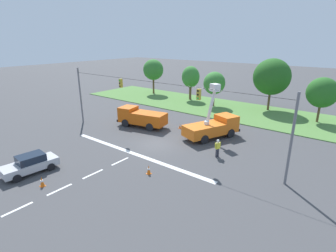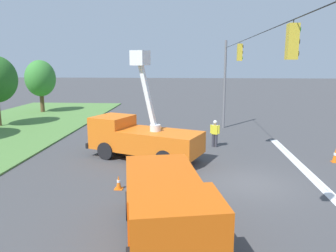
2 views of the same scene
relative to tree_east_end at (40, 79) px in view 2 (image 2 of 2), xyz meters
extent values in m
plane|color=#424244|center=(-20.04, -19.02, -3.72)|extent=(200.00, 200.00, 0.00)
cube|color=silver|center=(-20.04, -22.18, -3.71)|extent=(17.60, 0.50, 0.01)
cylinder|color=slate|center=(-7.04, -19.02, -0.12)|extent=(0.20, 0.20, 7.20)
cylinder|color=black|center=(-20.04, -19.02, 2.88)|extent=(26.00, 0.03, 0.03)
cylinder|color=black|center=(-25.10, -19.02, 2.83)|extent=(0.02, 0.02, 0.10)
cube|color=gold|center=(-25.10, -19.02, 2.30)|extent=(0.32, 0.28, 0.96)
cylinder|color=green|center=(-25.10, -19.18, 2.62)|extent=(0.16, 0.05, 0.16)
cylinder|color=black|center=(-25.10, -19.18, 2.30)|extent=(0.16, 0.05, 0.16)
cylinder|color=black|center=(-25.10, -19.18, 1.98)|extent=(0.16, 0.05, 0.16)
cylinder|color=black|center=(-15.05, -19.02, 2.83)|extent=(0.02, 0.02, 0.10)
cube|color=gold|center=(-15.05, -19.02, 2.30)|extent=(0.32, 0.28, 0.96)
cylinder|color=black|center=(-15.05, -19.18, 2.62)|extent=(0.16, 0.05, 0.16)
cylinder|color=black|center=(-15.05, -19.18, 2.30)|extent=(0.16, 0.05, 0.16)
cylinder|color=green|center=(-15.05, -19.18, 1.98)|extent=(0.16, 0.05, 0.16)
cylinder|color=brown|center=(0.00, 0.00, -2.59)|extent=(0.43, 0.43, 2.25)
ellipsoid|color=#387F33|center=(0.00, 0.00, 0.03)|extent=(3.52, 3.14, 3.88)
cube|color=orange|center=(-16.86, -14.60, -2.62)|extent=(3.90, 5.06, 1.19)
cube|color=orange|center=(-15.66, -11.64, -2.31)|extent=(2.85, 2.64, 1.83)
cube|color=#1E2838|center=(-15.40, -11.01, -1.99)|extent=(1.93, 0.86, 0.82)
cube|color=black|center=(-15.27, -10.67, -3.07)|extent=(2.28, 1.05, 0.30)
cylinder|color=black|center=(-16.77, -11.46, -3.22)|extent=(0.63, 1.03, 1.00)
cylinder|color=black|center=(-14.73, -12.29, -3.22)|extent=(0.63, 1.03, 1.00)
cylinder|color=black|center=(-18.18, -14.93, -3.22)|extent=(0.63, 1.03, 1.00)
cylinder|color=black|center=(-16.13, -15.76, -3.22)|extent=(0.63, 1.03, 1.00)
cylinder|color=silver|center=(-16.74, -14.31, -1.85)|extent=(0.60, 0.60, 0.36)
cube|color=white|center=(-16.57, -13.89, -0.15)|extent=(0.65, 1.15, 3.81)
cube|color=white|center=(-16.40, -13.47, 1.97)|extent=(1.13, 1.08, 0.80)
cube|color=#D6560F|center=(-24.38, -15.37, -2.51)|extent=(4.65, 3.11, 1.42)
cube|color=#D6560F|center=(-27.38, -15.98, -2.28)|extent=(2.24, 2.53, 1.87)
cube|color=#1E2838|center=(-28.01, -16.11, -1.95)|extent=(0.49, 1.93, 0.84)
cylinder|color=black|center=(-23.42, -16.25, -3.22)|extent=(1.04, 0.47, 1.00)
cylinder|color=black|center=(-23.84, -14.18, -3.22)|extent=(1.04, 0.47, 1.00)
cylinder|color=#383842|center=(-13.44, -17.76, -3.29)|extent=(0.18, 0.18, 0.85)
cylinder|color=#383842|center=(-13.52, -17.94, -3.29)|extent=(0.18, 0.18, 0.85)
cube|color=yellow|center=(-13.48, -17.85, -2.57)|extent=(0.38, 0.46, 0.60)
cube|color=silver|center=(-13.48, -17.85, -2.57)|extent=(0.24, 0.42, 0.62)
cylinder|color=yellow|center=(-13.37, -17.60, -2.54)|extent=(0.11, 0.11, 0.55)
cylinder|color=yellow|center=(-13.59, -18.10, -2.54)|extent=(0.11, 0.11, 0.55)
sphere|color=tan|center=(-13.48, -17.85, -2.14)|extent=(0.22, 0.22, 0.22)
sphere|color=white|center=(-13.48, -17.85, -2.08)|extent=(0.26, 0.26, 0.26)
cube|color=orange|center=(-16.39, -24.31, -3.70)|extent=(0.36, 0.36, 0.03)
cone|color=orange|center=(-16.39, -24.31, -3.30)|extent=(0.31, 0.31, 0.78)
cylinder|color=white|center=(-16.39, -24.31, -3.26)|extent=(0.19, 0.19, 0.14)
cube|color=orange|center=(-21.13, -13.17, -3.70)|extent=(0.36, 0.36, 0.03)
cone|color=orange|center=(-21.13, -13.17, -3.39)|extent=(0.24, 0.24, 0.60)
cylinder|color=white|center=(-21.13, -13.17, -3.36)|extent=(0.15, 0.15, 0.11)
camera|label=1|loc=(-3.22, -38.63, 6.93)|focal=28.00mm
camera|label=2|loc=(-34.49, -16.31, 1.76)|focal=35.00mm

